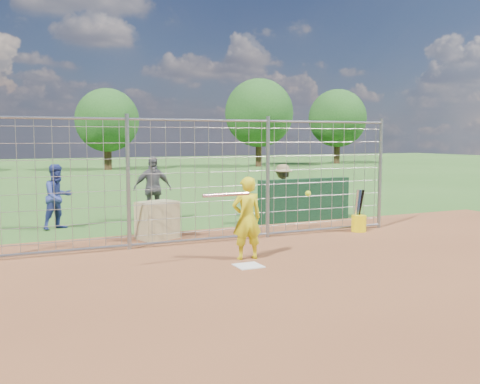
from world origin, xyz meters
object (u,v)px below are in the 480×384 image
bystander_b (153,189)px  bucket_with_bats (359,221)px  batter (247,218)px  bystander_a (58,197)px  bystander_c (283,190)px  equipment_bin (157,220)px

bystander_b → bucket_with_bats: bystander_b is taller
batter → bystander_a: size_ratio=0.96×
bystander_a → bystander_c: bearing=-32.0°
bucket_with_bats → bystander_a: bearing=152.6°
bystander_c → equipment_bin: (-4.02, -1.76, -0.31)m
batter → equipment_bin: batter is taller
bystander_a → bystander_b: 2.36m
bystander_a → bucket_with_bats: (6.22, -3.22, -0.52)m
bystander_b → equipment_bin: size_ratio=2.10×
bystander_b → bucket_with_bats: bearing=-39.4°
batter → bystander_c: 5.30m
bystander_a → bystander_b: (2.34, 0.26, 0.07)m
bystander_a → bystander_b: size_ratio=0.91×
batter → bystander_b: 4.95m
bystander_a → bystander_c: (5.81, -0.38, -0.05)m
bystander_a → bystander_c: bystander_a is taller
batter → bystander_a: 5.40m
batter → equipment_bin: 2.72m
batter → bystander_b: (-0.35, 4.93, 0.11)m
batter → bystander_a: (-2.70, 4.68, 0.03)m
equipment_bin → bystander_a: bearing=110.9°
batter → bystander_c: batter is taller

